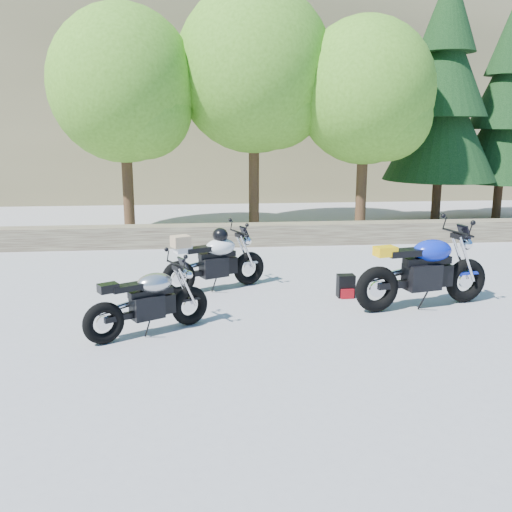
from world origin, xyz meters
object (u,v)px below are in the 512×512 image
Objects in this scene: silver_bike at (149,302)px; blue_bike at (424,271)px; backpack at (346,286)px; white_bike at (214,260)px.

silver_bike is 0.72× the size of blue_bike.
white_bike is at bearing 162.75° from backpack.
white_bike is (0.93, 2.04, 0.08)m from silver_bike.
blue_bike is 6.10× the size of backpack.
white_bike is 0.79× the size of blue_bike.
backpack is at bearing 136.97° from blue_bike.
white_bike is 4.84× the size of backpack.
blue_bike is (3.21, -1.25, 0.04)m from white_bike.
silver_bike is at bearing -139.42° from white_bike.
silver_bike is 0.90× the size of white_bike.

